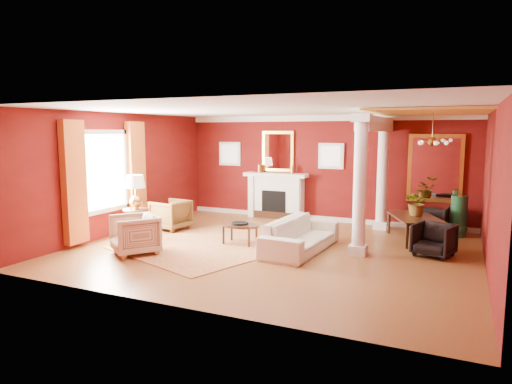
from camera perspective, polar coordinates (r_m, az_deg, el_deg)
The scene contains 27 objects.
ground at distance 9.66m, azimuth 2.25°, elevation -7.17°, with size 8.00×8.00×0.00m, color brown.
room_shell at distance 9.36m, azimuth 2.31°, elevation 4.87°, with size 8.04×7.04×2.92m.
fireplace at distance 13.03m, azimuth 2.49°, elevation -0.44°, with size 1.85×0.42×1.29m.
overmantel_mirror at distance 13.05m, azimuth 2.75°, elevation 5.10°, with size 0.95×0.07×1.15m.
flank_window_left at distance 13.71m, azimuth -3.29°, elevation 4.80°, with size 0.70×0.07×0.70m.
flank_window_right at distance 12.57m, azimuth 9.36°, elevation 4.46°, with size 0.70×0.07×0.70m.
left_window at distance 11.00m, azimuth -18.11°, elevation 1.80°, with size 0.21×2.55×2.60m.
column_front at distance 9.20m, azimuth 12.87°, elevation 0.95°, with size 0.36×0.36×2.80m.
column_back at distance 11.84m, azimuth 15.52°, elevation 2.30°, with size 0.36×0.36×2.80m.
header_beam at distance 10.71m, azimuth 14.81°, elevation 8.19°, with size 0.30×3.20×0.32m, color white.
amber_ceiling at distance 10.44m, azimuth 21.03°, elevation 9.34°, with size 2.30×3.40×0.04m, color #EEB446.
dining_mirror at distance 12.16m, azimuth 21.47°, elevation 2.76°, with size 1.30×0.07×1.70m.
chandelier at distance 10.48m, azimuth 21.16°, elevation 5.92°, with size 0.60×0.62×0.75m.
crown_trim at distance 12.62m, azimuth 8.34°, elevation 9.13°, with size 8.00×0.08×0.16m, color white.
base_trim at distance 12.84m, azimuth 8.11°, elevation -3.27°, with size 8.00×0.08×0.12m, color white.
rug at distance 10.18m, azimuth -4.49°, elevation -6.38°, with size 2.99×3.98×0.02m, color maroon.
sofa at distance 9.48m, azimuth 5.64°, elevation -4.70°, with size 2.29×0.67×0.90m, color beige.
armchair_leopard at distance 11.72m, azimuth -10.63°, elevation -2.61°, with size 0.80×0.75×0.83m, color black.
armchair_stripe at distance 9.53m, azimuth -14.91°, elevation -4.92°, with size 0.85×0.80×0.88m, color tan.
coffee_table at distance 10.00m, azimuth -2.01°, elevation -4.29°, with size 0.88×0.88×0.45m.
coffee_book at distance 9.99m, azimuth -2.18°, elevation -3.40°, with size 0.16×0.02×0.22m, color black.
side_table at distance 10.77m, azimuth -14.81°, elevation -0.49°, with size 0.59×0.59×1.48m.
dining_table at distance 10.91m, azimuth 19.34°, elevation -3.46°, with size 1.62×0.57×0.90m, color black.
dining_chair_near at distance 9.72m, azimuth 21.37°, elevation -5.42°, with size 0.70×0.66×0.72m, color black.
dining_chair_far at distance 11.82m, azimuth 21.06°, elevation -3.11°, with size 0.72×0.68×0.74m, color black.
green_urn at distance 11.72m, azimuth 23.98°, elevation -3.27°, with size 0.41×0.41×0.99m.
potted_plant at distance 10.86m, azimuth 19.59°, elevation 0.18°, with size 0.55×0.62×0.48m, color #26591E.
Camera 1 is at (3.52, -8.66, 2.45)m, focal length 32.00 mm.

